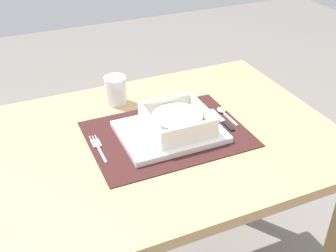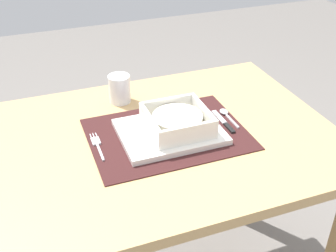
{
  "view_description": "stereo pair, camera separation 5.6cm",
  "coord_description": "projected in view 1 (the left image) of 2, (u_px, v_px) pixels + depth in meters",
  "views": [
    {
      "loc": [
        -0.38,
        -0.89,
        1.35
      ],
      "look_at": [
        0.01,
        -0.0,
        0.73
      ],
      "focal_mm": 45.26,
      "sensor_mm": 36.0,
      "label": 1
    },
    {
      "loc": [
        -0.33,
        -0.91,
        1.35
      ],
      "look_at": [
        0.01,
        -0.0,
        0.73
      ],
      "focal_mm": 45.26,
      "sensor_mm": 36.0,
      "label": 2
    }
  ],
  "objects": [
    {
      "name": "serving_plate",
      "position": [
        170.0,
        132.0,
        1.16
      ],
      "size": [
        0.27,
        0.21,
        0.02
      ],
      "primitive_type": "cube",
      "color": "white",
      "rests_on": "placemat"
    },
    {
      "name": "dining_table",
      "position": [
        166.0,
        165.0,
        1.22
      ],
      "size": [
        0.94,
        0.7,
        0.7
      ],
      "color": "tan",
      "rests_on": "ground"
    },
    {
      "name": "drinking_glass",
      "position": [
        116.0,
        91.0,
        1.3
      ],
      "size": [
        0.07,
        0.07,
        0.09
      ],
      "color": "white",
      "rests_on": "dining_table"
    },
    {
      "name": "fork",
      "position": [
        98.0,
        147.0,
        1.11
      ],
      "size": [
        0.02,
        0.13,
        0.0
      ],
      "rotation": [
        0.0,
        0.0,
        0.06
      ],
      "color": "silver",
      "rests_on": "placemat"
    },
    {
      "name": "spoon",
      "position": [
        223.0,
        112.0,
        1.25
      ],
      "size": [
        0.02,
        0.11,
        0.01
      ],
      "rotation": [
        0.0,
        0.0,
        -0.02
      ],
      "color": "silver",
      "rests_on": "placemat"
    },
    {
      "name": "porridge_bowl",
      "position": [
        177.0,
        121.0,
        1.14
      ],
      "size": [
        0.16,
        0.16,
        0.05
      ],
      "color": "white",
      "rests_on": "serving_plate"
    },
    {
      "name": "placemat",
      "position": [
        168.0,
        135.0,
        1.16
      ],
      "size": [
        0.43,
        0.31,
        0.0
      ],
      "primitive_type": "cube",
      "color": "#381919",
      "rests_on": "dining_table"
    },
    {
      "name": "butter_knife",
      "position": [
        223.0,
        121.0,
        1.21
      ],
      "size": [
        0.01,
        0.13,
        0.01
      ],
      "rotation": [
        0.0,
        0.0,
        0.08
      ],
      "color": "black",
      "rests_on": "placemat"
    }
  ]
}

